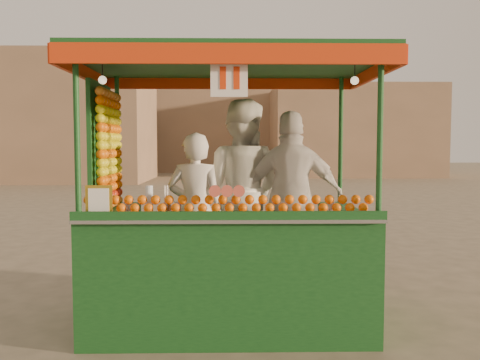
{
  "coord_description": "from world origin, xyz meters",
  "views": [
    {
      "loc": [
        0.07,
        -5.17,
        1.75
      ],
      "look_at": [
        0.16,
        -0.25,
        1.41
      ],
      "focal_mm": 37.95,
      "sensor_mm": 36.0,
      "label": 1
    }
  ],
  "objects_px": {
    "juice_cart": "(222,239)",
    "vendor_right": "(292,198)",
    "vendor_middle": "(241,190)",
    "vendor_left": "(195,210)"
  },
  "relations": [
    {
      "from": "juice_cart",
      "to": "vendor_right",
      "type": "relative_size",
      "value": 1.58
    },
    {
      "from": "vendor_middle",
      "to": "vendor_right",
      "type": "bearing_deg",
      "value": 178.04
    },
    {
      "from": "vendor_left",
      "to": "vendor_middle",
      "type": "bearing_deg",
      "value": -142.82
    },
    {
      "from": "juice_cart",
      "to": "vendor_left",
      "type": "bearing_deg",
      "value": 133.2
    },
    {
      "from": "vendor_middle",
      "to": "vendor_left",
      "type": "bearing_deg",
      "value": 51.48
    },
    {
      "from": "vendor_right",
      "to": "vendor_middle",
      "type": "bearing_deg",
      "value": -20.06
    },
    {
      "from": "juice_cart",
      "to": "vendor_middle",
      "type": "xyz_separation_m",
      "value": [
        0.19,
        0.58,
        0.43
      ]
    },
    {
      "from": "vendor_middle",
      "to": "vendor_right",
      "type": "distance_m",
      "value": 0.57
    },
    {
      "from": "vendor_middle",
      "to": "vendor_right",
      "type": "xyz_separation_m",
      "value": [
        0.53,
        -0.21,
        -0.06
      ]
    },
    {
      "from": "vendor_left",
      "to": "vendor_right",
      "type": "xyz_separation_m",
      "value": [
        1.0,
        0.08,
        0.11
      ]
    }
  ]
}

